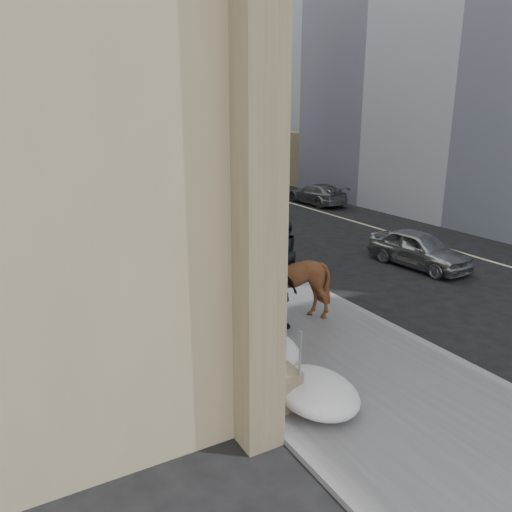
{
  "coord_description": "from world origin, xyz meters",
  "views": [
    {
      "loc": [
        -6.61,
        -8.95,
        5.74
      ],
      "look_at": [
        0.02,
        2.98,
        1.7
      ],
      "focal_mm": 35.0,
      "sensor_mm": 36.0,
      "label": 1
    }
  ],
  "objects_px": {
    "mounted_horse_right": "(285,277)",
    "car_grey": "(317,194)",
    "car_silver": "(419,249)",
    "pedestrian": "(280,296)",
    "mounted_horse_left": "(236,272)"
  },
  "relations": [
    {
      "from": "pedestrian",
      "to": "car_silver",
      "type": "distance_m",
      "value": 7.98
    },
    {
      "from": "car_silver",
      "to": "car_grey",
      "type": "bearing_deg",
      "value": 66.0
    },
    {
      "from": "mounted_horse_right",
      "to": "car_grey",
      "type": "height_order",
      "value": "mounted_horse_right"
    },
    {
      "from": "mounted_horse_right",
      "to": "mounted_horse_left",
      "type": "bearing_deg",
      "value": -72.65
    },
    {
      "from": "mounted_horse_right",
      "to": "car_silver",
      "type": "bearing_deg",
      "value": 173.51
    },
    {
      "from": "pedestrian",
      "to": "car_silver",
      "type": "relative_size",
      "value": 0.45
    },
    {
      "from": "car_grey",
      "to": "mounted_horse_left",
      "type": "bearing_deg",
      "value": 44.85
    },
    {
      "from": "mounted_horse_right",
      "to": "car_silver",
      "type": "xyz_separation_m",
      "value": [
        7.1,
        1.79,
        -0.61
      ]
    },
    {
      "from": "car_silver",
      "to": "car_grey",
      "type": "distance_m",
      "value": 13.1
    },
    {
      "from": "mounted_horse_left",
      "to": "mounted_horse_right",
      "type": "xyz_separation_m",
      "value": [
        0.91,
        -1.17,
        0.05
      ]
    },
    {
      "from": "mounted_horse_left",
      "to": "car_silver",
      "type": "distance_m",
      "value": 8.05
    },
    {
      "from": "car_grey",
      "to": "car_silver",
      "type": "bearing_deg",
      "value": 69.26
    },
    {
      "from": "car_silver",
      "to": "pedestrian",
      "type": "bearing_deg",
      "value": -167.9
    },
    {
      "from": "pedestrian",
      "to": "car_grey",
      "type": "bearing_deg",
      "value": 46.95
    },
    {
      "from": "pedestrian",
      "to": "car_silver",
      "type": "bearing_deg",
      "value": 12.95
    }
  ]
}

